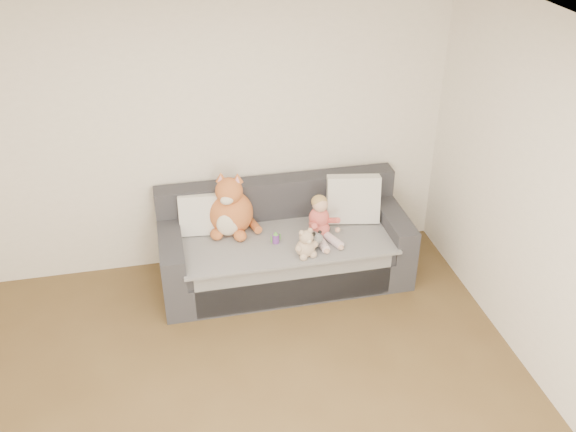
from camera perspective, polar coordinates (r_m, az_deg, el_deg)
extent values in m
plane|color=white|center=(2.85, -5.41, 11.47)|extent=(5.00, 5.00, 0.00)
plane|color=silver|center=(5.65, -8.15, 7.27)|extent=(4.50, 0.00, 4.50)
cube|color=#2A2A2F|center=(5.88, -0.31, -4.28)|extent=(2.20, 0.90, 0.30)
cube|color=#2A2A2F|center=(5.73, -0.26, -2.61)|extent=(1.90, 0.80, 0.15)
cube|color=#2A2A2F|center=(5.90, -1.03, 1.62)|extent=(2.20, 0.20, 0.40)
cube|color=#2A2A2F|center=(5.63, -10.35, -2.96)|extent=(0.20, 0.90, 0.30)
cube|color=#2A2A2F|center=(5.97, 9.12, -0.69)|extent=(0.20, 0.90, 0.30)
cube|color=#959598|center=(5.66, -0.21, -1.99)|extent=(1.85, 0.88, 0.02)
cube|color=#959598|center=(5.49, 0.65, -6.23)|extent=(1.70, 0.02, 0.41)
cube|color=silver|center=(5.69, -7.66, 0.16)|extent=(0.41, 0.22, 0.38)
cube|color=silver|center=(5.98, 5.24, 1.94)|extent=(0.40, 0.20, 0.37)
cube|color=silver|center=(5.83, 5.82, 1.52)|extent=(0.51, 0.30, 0.45)
ellipsoid|color=#CA4749|center=(5.65, 2.79, -1.11)|extent=(0.19, 0.15, 0.15)
ellipsoid|color=#CA4749|center=(5.60, 2.78, -0.13)|extent=(0.18, 0.15, 0.20)
ellipsoid|color=#DBAA8C|center=(5.52, 2.87, 1.01)|extent=(0.13, 0.13, 0.13)
ellipsoid|color=tan|center=(5.52, 2.80, 1.29)|extent=(0.14, 0.14, 0.11)
cylinder|color=#CA4749|center=(5.53, 2.23, -0.79)|extent=(0.07, 0.19, 0.12)
cylinder|color=#CA4749|center=(5.60, 3.88, -0.39)|extent=(0.14, 0.19, 0.12)
ellipsoid|color=#DBAA8C|center=(5.50, 2.29, -1.77)|extent=(0.05, 0.05, 0.05)
ellipsoid|color=#DBAA8C|center=(5.59, 4.44, -1.24)|extent=(0.05, 0.05, 0.05)
cylinder|color=#E5B2C6|center=(5.53, 3.02, -2.40)|extent=(0.09, 0.24, 0.08)
cylinder|color=#E5B2C6|center=(5.57, 4.02, -2.15)|extent=(0.15, 0.25, 0.08)
ellipsoid|color=#DBAA8C|center=(5.44, 3.45, -3.09)|extent=(0.05, 0.08, 0.04)
ellipsoid|color=#DBAA8C|center=(5.50, 4.70, -2.76)|extent=(0.05, 0.08, 0.04)
ellipsoid|color=#AD4E26|center=(5.69, -5.10, 0.26)|extent=(0.39, 0.34, 0.42)
ellipsoid|color=beige|center=(5.59, -5.33, -0.72)|extent=(0.21, 0.09, 0.23)
ellipsoid|color=#AD4E26|center=(5.54, -5.27, 2.22)|extent=(0.24, 0.24, 0.24)
ellipsoid|color=beige|center=(5.47, -5.45, 1.41)|extent=(0.11, 0.07, 0.08)
cone|color=#AD4E26|center=(5.54, -5.98, 3.50)|extent=(0.12, 0.12, 0.08)
cone|color=pink|center=(5.53, -6.01, 3.37)|extent=(0.07, 0.07, 0.05)
cone|color=#AD4E26|center=(5.51, -4.50, 3.43)|extent=(0.12, 0.12, 0.08)
cone|color=pink|center=(5.50, -4.53, 3.31)|extent=(0.07, 0.07, 0.05)
ellipsoid|color=#AD4E26|center=(5.64, -6.36, -1.62)|extent=(0.11, 0.14, 0.09)
ellipsoid|color=#AD4E26|center=(5.61, -4.28, -1.75)|extent=(0.11, 0.14, 0.09)
cylinder|color=#AD4E26|center=(5.77, -3.11, -0.73)|extent=(0.12, 0.27, 0.10)
ellipsoid|color=#D1B390|center=(5.38, 1.57, -2.84)|extent=(0.17, 0.14, 0.17)
ellipsoid|color=#D1B390|center=(5.31, 1.64, -1.90)|extent=(0.12, 0.12, 0.12)
ellipsoid|color=#D1B390|center=(5.28, 1.21, -1.50)|extent=(0.04, 0.04, 0.04)
ellipsoid|color=#D1B390|center=(5.31, 1.98, -1.29)|extent=(0.04, 0.04, 0.04)
ellipsoid|color=beige|center=(5.29, 1.87, -2.26)|extent=(0.04, 0.04, 0.04)
ellipsoid|color=#D1B390|center=(5.32, 0.96, -2.93)|extent=(0.06, 0.06, 0.06)
ellipsoid|color=#D1B390|center=(5.38, 2.38, -2.52)|extent=(0.06, 0.06, 0.06)
ellipsoid|color=#D1B390|center=(5.36, 1.39, -3.68)|extent=(0.06, 0.06, 0.06)
ellipsoid|color=#D1B390|center=(5.39, 2.24, -3.43)|extent=(0.06, 0.06, 0.06)
ellipsoid|color=white|center=(5.51, 2.13, -2.07)|extent=(0.15, 0.19, 0.14)
ellipsoid|color=white|center=(5.41, 2.66, -2.00)|extent=(0.09, 0.09, 0.09)
ellipsoid|color=black|center=(5.39, 2.30, -1.61)|extent=(0.03, 0.03, 0.03)
ellipsoid|color=black|center=(5.42, 2.85, -1.44)|extent=(0.03, 0.03, 0.03)
cylinder|color=purple|center=(5.56, -1.10, -2.01)|extent=(0.08, 0.08, 0.08)
cone|color=#58AA41|center=(5.53, -1.10, -1.55)|extent=(0.07, 0.07, 0.03)
cylinder|color=#58AA41|center=(5.54, -1.48, -2.10)|extent=(0.02, 0.02, 0.06)
cylinder|color=#58AA41|center=(5.58, -0.72, -1.84)|extent=(0.02, 0.02, 0.06)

